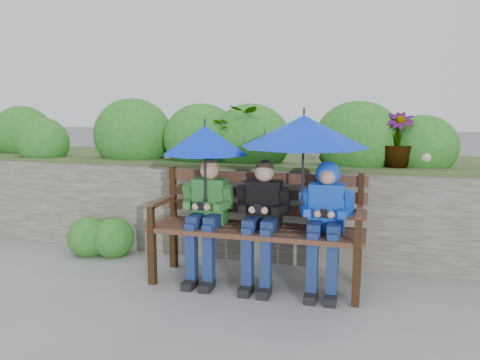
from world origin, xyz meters
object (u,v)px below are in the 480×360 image
(park_bench, at_px, (257,220))
(umbrella_right, at_px, (304,131))
(boy_right, at_px, (326,214))
(boy_middle, at_px, (262,215))
(umbrella_left, at_px, (205,140))
(boy_left, at_px, (207,211))

(park_bench, height_order, umbrella_right, umbrella_right)
(boy_right, height_order, umbrella_right, umbrella_right)
(boy_middle, height_order, boy_right, same)
(umbrella_right, bearing_deg, boy_middle, 177.35)
(umbrella_right, bearing_deg, boy_right, 8.13)
(umbrella_left, bearing_deg, boy_middle, 0.74)
(boy_right, xyz_separation_m, umbrella_right, (-0.21, -0.03, 0.72))
(boy_right, bearing_deg, umbrella_right, -171.87)
(boy_right, distance_m, umbrella_left, 1.27)
(boy_right, bearing_deg, boy_middle, -178.74)
(park_bench, bearing_deg, boy_right, -7.20)
(umbrella_left, bearing_deg, boy_left, 41.49)
(umbrella_left, bearing_deg, umbrella_right, -0.63)
(park_bench, height_order, boy_middle, boy_middle)
(boy_right, relative_size, umbrella_right, 1.04)
(boy_middle, bearing_deg, umbrella_left, -179.26)
(park_bench, relative_size, boy_middle, 1.70)
(park_bench, height_order, umbrella_left, umbrella_left)
(boy_left, relative_size, umbrella_right, 1.04)
(boy_middle, xyz_separation_m, umbrella_right, (0.36, -0.02, 0.76))
(umbrella_right, bearing_deg, umbrella_left, 179.37)
(park_bench, xyz_separation_m, boy_middle, (0.07, -0.09, 0.07))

